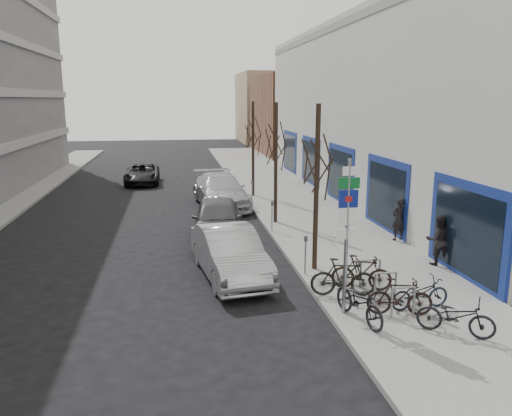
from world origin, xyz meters
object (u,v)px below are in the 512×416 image
object	(u,v)px
parked_car_front	(230,253)
lane_car	(142,174)
bike_mid_curb	(420,291)
bike_mid_inner	(343,277)
tree_far	(253,127)
bike_near_left	(360,298)
parked_car_mid	(218,219)
meter_mid	(272,213)
tree_mid	(276,135)
parked_car_back	(221,191)
tree_near	(317,149)
bike_near_right	(400,296)
bike_far_curb	(456,313)
highway_sign_pole	(347,228)
meter_back	(252,190)
pedestrian_far	(438,240)
bike_far_inner	(362,272)
pedestrian_near	(399,219)
bike_rack	(385,283)
meter_front	(305,251)

from	to	relation	value
parked_car_front	lane_car	xyz separation A→B (m)	(-3.85, 19.13, -0.13)
bike_mid_curb	bike_mid_inner	size ratio (longest dim) A/B	0.89
tree_far	bike_near_left	size ratio (longest dim) A/B	2.80
parked_car_front	parked_car_mid	bearing A→B (deg)	82.00
meter_mid	parked_car_front	size ratio (longest dim) A/B	0.26
tree_mid	parked_car_back	bearing A→B (deg)	115.25
tree_near	bike_mid_inner	distance (m)	4.16
bike_near_right	bike_far_curb	bearing A→B (deg)	-131.96
highway_sign_pole	tree_far	bearing A→B (deg)	89.31
bike_mid_inner	lane_car	bearing A→B (deg)	29.18
bike_mid_curb	tree_near	bearing A→B (deg)	22.23
bike_near_right	meter_back	bearing A→B (deg)	20.13
highway_sign_pole	bike_mid_curb	world-z (taller)	highway_sign_pole
highway_sign_pole	tree_mid	world-z (taller)	tree_mid
bike_mid_curb	parked_car_mid	size ratio (longest dim) A/B	0.34
highway_sign_pole	pedestrian_far	world-z (taller)	highway_sign_pole
bike_mid_inner	parked_car_front	distance (m)	3.85
bike_far_inner	pedestrian_near	size ratio (longest dim) A/B	1.04
bike_near_left	parked_car_back	bearing A→B (deg)	83.66
bike_rack	bike_far_curb	size ratio (longest dim) A/B	1.26
bike_mid_curb	parked_car_front	size ratio (longest dim) A/B	0.35
parked_car_mid	pedestrian_far	size ratio (longest dim) A/B	2.85
bike_rack	bike_near_left	world-z (taller)	bike_near_left
tree_near	bike_near_right	world-z (taller)	tree_near
meter_back	bike_far_inner	distance (m)	12.60
bike_rack	bike_mid_inner	size ratio (longest dim) A/B	1.20
tree_mid	pedestrian_far	distance (m)	8.54
bike_rack	bike_near_right	size ratio (longest dim) A/B	1.33
tree_far	lane_car	distance (m)	9.71
parked_car_front	pedestrian_far	size ratio (longest dim) A/B	2.80
bike_far_curb	pedestrian_far	size ratio (longest dim) A/B	1.03
pedestrian_far	bike_far_curb	bearing A→B (deg)	74.85
highway_sign_pole	meter_back	size ratio (longest dim) A/B	3.31
meter_mid	pedestrian_far	size ratio (longest dim) A/B	0.73
meter_mid	lane_car	world-z (taller)	meter_mid
tree_mid	lane_car	xyz separation A→B (m)	(-6.65, 12.69, -3.43)
highway_sign_pole	meter_front	size ratio (longest dim) A/B	3.31
tree_far	pedestrian_far	bearing A→B (deg)	-72.43
bike_rack	parked_car_front	size ratio (longest dim) A/B	0.47
highway_sign_pole	lane_car	distance (m)	23.67
tree_near	bike_far_curb	xyz separation A→B (m)	(1.99, -5.12, -3.41)
meter_front	bike_near_right	xyz separation A→B (m)	(1.61, -3.39, -0.25)
bike_near_right	pedestrian_near	distance (m)	7.32
bike_far_inner	parked_car_mid	distance (m)	7.55
meter_back	bike_near_right	size ratio (longest dim) A/B	0.75
meter_back	bike_far_curb	world-z (taller)	meter_back
meter_back	parked_car_back	world-z (taller)	parked_car_back
bike_rack	lane_car	xyz separation A→B (m)	(-7.85, 22.09, 0.01)
highway_sign_pole	meter_mid	world-z (taller)	highway_sign_pole
tree_mid	bike_near_right	size ratio (longest dim) A/B	3.23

